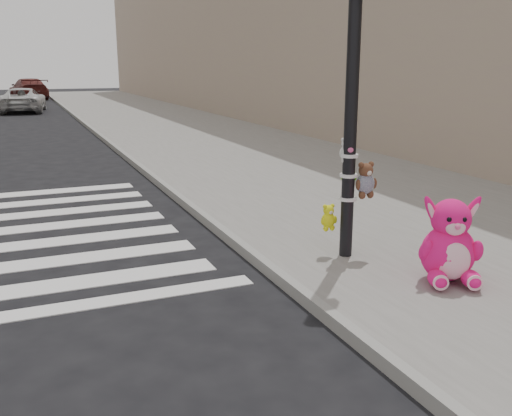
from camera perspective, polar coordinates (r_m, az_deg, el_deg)
name	(u,v)px	position (r m, az deg, el deg)	size (l,w,h in m)	color
ground	(192,373)	(5.05, -6.37, -16.09)	(120.00, 120.00, 0.00)	black
sidewalk_near	(263,157)	(15.69, 0.67, 5.15)	(7.00, 80.00, 0.14)	slate
curb_edge	(137,165)	(14.67, -11.82, 4.22)	(0.12, 80.00, 0.15)	gray
bld_near	(287,7)	(26.99, 3.07, 19.43)	(5.00, 60.00, 10.00)	gray
signal_pole	(352,127)	(7.16, 9.61, 8.02)	(0.70, 0.48, 4.00)	black
pink_bunny	(449,246)	(6.77, 18.78, -3.65)	(0.85, 0.91, 1.01)	#FF157B
red_teddy	(466,272)	(6.96, 20.29, -5.98)	(0.14, 0.10, 0.21)	maroon
car_white_near	(23,100)	(33.83, -22.29, 9.97)	(2.14, 4.64, 1.29)	silver
car_maroon_near	(29,89)	(45.83, -21.78, 11.00)	(2.12, 5.23, 1.52)	#581C19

